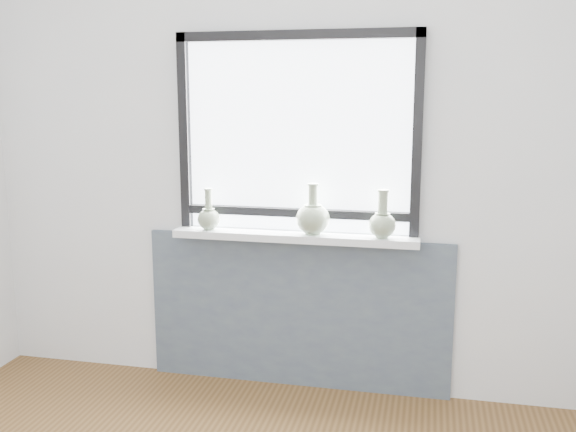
% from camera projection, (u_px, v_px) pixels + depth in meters
% --- Properties ---
extents(back_wall, '(3.60, 0.02, 2.60)m').
position_uv_depth(back_wall, '(299.00, 156.00, 3.44)').
color(back_wall, silver).
rests_on(back_wall, ground).
extents(apron_panel, '(1.70, 0.03, 0.86)m').
position_uv_depth(apron_panel, '(297.00, 312.00, 3.58)').
color(apron_panel, '#4F5D66').
rests_on(apron_panel, ground).
extents(windowsill, '(1.32, 0.18, 0.04)m').
position_uv_depth(windowsill, '(295.00, 236.00, 3.43)').
color(windowsill, white).
rests_on(windowsill, apron_panel).
extents(window, '(1.30, 0.06, 1.05)m').
position_uv_depth(window, '(297.00, 130.00, 3.38)').
color(window, black).
rests_on(window, windowsill).
extents(vase_a, '(0.12, 0.12, 0.23)m').
position_uv_depth(vase_a, '(209.00, 217.00, 3.49)').
color(vase_a, '#8EA282').
rests_on(vase_a, windowsill).
extents(vase_b, '(0.18, 0.18, 0.27)m').
position_uv_depth(vase_b, '(313.00, 217.00, 3.37)').
color(vase_b, '#8EA282').
rests_on(vase_b, windowsill).
extents(vase_c, '(0.14, 0.14, 0.25)m').
position_uv_depth(vase_c, '(382.00, 222.00, 3.28)').
color(vase_c, '#8EA282').
rests_on(vase_c, windowsill).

